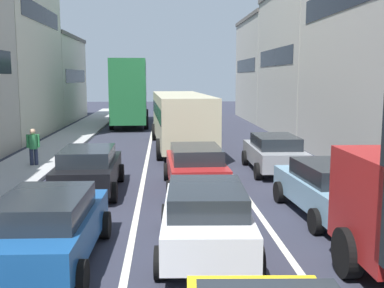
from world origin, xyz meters
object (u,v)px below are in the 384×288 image
(sedan_right_lane_behind_truck, at_px, (329,187))
(pedestrian_mid_sidewalk, at_px, (33,146))
(wagon_left_lane_second, at_px, (48,226))
(sedan_left_lane_third, at_px, (89,168))
(sedan_centre_lane_second, at_px, (206,216))
(hatchback_centre_lane_third, at_px, (195,166))
(bus_mid_queue_primary, at_px, (181,116))
(bus_far_queue_secondary, at_px, (130,89))
(wagon_right_lane_far, at_px, (274,152))

(sedan_right_lane_behind_truck, xyz_separation_m, pedestrian_mid_sidewalk, (-9.93, 7.42, 0.15))
(wagon_left_lane_second, distance_m, sedan_left_lane_third, 6.06)
(sedan_centre_lane_second, bearing_deg, sedan_left_lane_third, 34.08)
(hatchback_centre_lane_third, distance_m, bus_mid_queue_primary, 9.01)
(bus_far_queue_secondary, xyz_separation_m, pedestrian_mid_sidewalk, (-2.83, -17.57, -1.88))
(sedan_centre_lane_second, xyz_separation_m, sedan_right_lane_behind_truck, (3.61, 2.42, 0.00))
(wagon_left_lane_second, distance_m, sedan_right_lane_behind_truck, 7.46)
(pedestrian_mid_sidewalk, bearing_deg, bus_far_queue_secondary, -23.88)
(bus_mid_queue_primary, relative_size, bus_far_queue_secondary, 1.00)
(bus_mid_queue_primary, bearing_deg, pedestrian_mid_sidewalk, 124.31)
(sedan_centre_lane_second, xyz_separation_m, wagon_left_lane_second, (-3.26, -0.51, 0.00))
(hatchback_centre_lane_third, relative_size, pedestrian_mid_sidewalk, 2.62)
(sedan_centre_lane_second, height_order, bus_mid_queue_primary, bus_mid_queue_primary)
(wagon_right_lane_far, bearing_deg, wagon_left_lane_second, 143.57)
(sedan_centre_lane_second, xyz_separation_m, bus_far_queue_secondary, (-3.49, 27.41, 2.03))
(bus_mid_queue_primary, xyz_separation_m, bus_far_queue_secondary, (-3.49, 12.75, 1.07))
(wagon_left_lane_second, relative_size, wagon_right_lane_far, 1.01)
(wagon_right_lane_far, height_order, bus_far_queue_secondary, bus_far_queue_secondary)
(wagon_left_lane_second, relative_size, sedan_right_lane_behind_truck, 0.99)
(sedan_left_lane_third, height_order, wagon_right_lane_far, same)
(sedan_right_lane_behind_truck, bearing_deg, hatchback_centre_lane_third, 43.14)
(bus_mid_queue_primary, xyz_separation_m, pedestrian_mid_sidewalk, (-6.33, -4.82, -0.81))
(wagon_left_lane_second, xyz_separation_m, pedestrian_mid_sidewalk, (-3.06, 10.35, 0.15))
(wagon_left_lane_second, distance_m, wagon_right_lane_far, 11.24)
(sedan_right_lane_behind_truck, xyz_separation_m, bus_far_queue_secondary, (-7.09, 24.98, 2.03))
(wagon_right_lane_far, xyz_separation_m, pedestrian_mid_sidewalk, (-9.85, 1.39, 0.15))
(wagon_left_lane_second, relative_size, pedestrian_mid_sidewalk, 2.62)
(wagon_left_lane_second, relative_size, bus_far_queue_secondary, 0.41)
(wagon_right_lane_far, bearing_deg, sedan_left_lane_third, 113.54)
(wagon_right_lane_far, xyz_separation_m, bus_mid_queue_primary, (-3.52, 6.21, 0.96))
(wagon_left_lane_second, height_order, bus_mid_queue_primary, bus_mid_queue_primary)
(bus_mid_queue_primary, bearing_deg, hatchback_centre_lane_third, 178.07)
(hatchback_centre_lane_third, height_order, wagon_right_lane_far, same)
(hatchback_centre_lane_third, distance_m, sedan_left_lane_third, 3.55)
(hatchback_centre_lane_third, distance_m, sedan_right_lane_behind_truck, 4.75)
(sedan_centre_lane_second, distance_m, sedan_right_lane_behind_truck, 4.35)
(bus_far_queue_secondary, bearing_deg, sedan_left_lane_third, 178.49)
(wagon_right_lane_far, bearing_deg, bus_far_queue_secondary, 20.98)
(sedan_centre_lane_second, xyz_separation_m, wagon_right_lane_far, (3.53, 8.45, 0.00))
(bus_far_queue_secondary, height_order, pedestrian_mid_sidewalk, bus_far_queue_secondary)
(sedan_left_lane_third, xyz_separation_m, bus_far_queue_secondary, (-0.11, 21.86, 2.03))
(bus_mid_queue_primary, height_order, pedestrian_mid_sidewalk, bus_mid_queue_primary)
(sedan_right_lane_behind_truck, distance_m, bus_far_queue_secondary, 26.05)
(sedan_centre_lane_second, relative_size, sedan_left_lane_third, 1.01)
(sedan_left_lane_third, relative_size, wagon_right_lane_far, 1.00)
(hatchback_centre_lane_third, bearing_deg, sedan_centre_lane_second, 176.76)
(bus_far_queue_secondary, bearing_deg, sedan_right_lane_behind_truck, -165.95)
(bus_far_queue_secondary, bearing_deg, wagon_left_lane_second, 178.67)
(sedan_centre_lane_second, bearing_deg, bus_far_queue_secondary, 10.01)
(sedan_left_lane_third, relative_size, bus_far_queue_secondary, 0.41)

